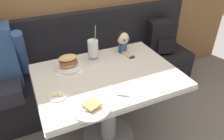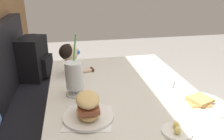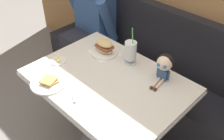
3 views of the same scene
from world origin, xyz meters
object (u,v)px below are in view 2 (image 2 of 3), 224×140
(milkshake_glass, at_px, (74,77))
(backpack, at_px, (33,56))
(seated_doll, at_px, (70,55))
(toast_plate, at_px, (200,104))
(butter_saucer, at_px, (177,131))
(sandwich_plate, at_px, (88,109))
(butter_knife, at_px, (173,82))

(milkshake_glass, distance_m, backpack, 1.05)
(seated_doll, height_order, backpack, seated_doll)
(milkshake_glass, xyz_separation_m, seated_doll, (0.29, 0.02, 0.03))
(toast_plate, height_order, butter_saucer, toast_plate)
(sandwich_plate, distance_m, seated_doll, 0.53)
(milkshake_glass, bearing_deg, sandwich_plate, -168.70)
(toast_plate, distance_m, seated_doll, 0.80)
(butter_saucer, relative_size, seated_doll, 0.53)
(sandwich_plate, height_order, backpack, sandwich_plate)
(milkshake_glass, height_order, backpack, milkshake_glass)
(butter_saucer, bearing_deg, milkshake_glass, 43.49)
(milkshake_glass, xyz_separation_m, butter_saucer, (-0.40, -0.38, -0.09))
(butter_knife, relative_size, backpack, 0.51)
(sandwich_plate, height_order, butter_saucer, sandwich_plate)
(toast_plate, xyz_separation_m, butter_saucer, (-0.17, 0.20, -0.00))
(sandwich_plate, xyz_separation_m, seated_doll, (0.52, 0.06, 0.08))
(butter_saucer, bearing_deg, butter_knife, -23.40)
(sandwich_plate, distance_m, backpack, 1.27)
(toast_plate, relative_size, backpack, 0.62)
(butter_saucer, distance_m, seated_doll, 0.80)
(toast_plate, relative_size, milkshake_glass, 0.79)
(milkshake_glass, bearing_deg, toast_plate, -111.83)
(butter_saucer, relative_size, backpack, 0.30)
(butter_knife, bearing_deg, seated_doll, 66.35)
(toast_plate, xyz_separation_m, seated_doll, (0.52, 0.59, 0.12))
(sandwich_plate, height_order, butter_knife, sandwich_plate)
(milkshake_glass, height_order, sandwich_plate, milkshake_glass)
(seated_doll, distance_m, backpack, 0.78)
(milkshake_glass, height_order, butter_knife, milkshake_glass)
(butter_saucer, height_order, butter_knife, butter_saucer)
(milkshake_glass, xyz_separation_m, sandwich_plate, (-0.23, -0.05, -0.05))
(seated_doll, bearing_deg, toast_plate, -131.34)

